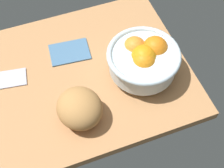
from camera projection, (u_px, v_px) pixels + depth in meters
The scene contains 5 objects.
ground_plane at pixel (68, 81), 98.84cm from camera, with size 74.22×53.38×3.00cm, color #B47D4D.
fruit_bowl at pixel (144, 58), 93.87cm from camera, with size 21.59×21.59×11.02cm.
bread_loaf at pixel (78, 109), 86.46cm from camera, with size 13.24×12.27×9.23cm, color #B57F46.
napkin_folded at pixel (8, 79), 96.84cm from camera, with size 11.03×6.31×0.94cm, color #B5B6C9.
napkin_spare at pixel (70, 51), 102.63cm from camera, with size 12.52×8.91×0.99cm, color teal.
Camera 1 is at (6.37, 56.39, 80.57)cm, focal length 51.37 mm.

